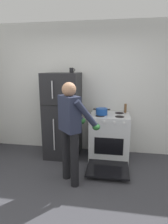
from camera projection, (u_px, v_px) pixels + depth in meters
ground at (67, 209)px, 2.47m from camera, size 8.00×8.00×0.00m
kitchen_wall_back at (88, 89)px, 4.04m from camera, size 6.00×0.10×2.70m
refrigerator at (63, 115)px, 3.86m from camera, size 0.68×0.72×1.70m
stove_range at (109, 137)px, 3.79m from camera, size 0.76×1.22×0.91m
person_cook at (72, 125)px, 2.89m from camera, size 0.65×0.68×1.60m
red_pot at (102, 111)px, 3.66m from camera, size 0.32×0.22×0.12m
coffee_mug at (72, 70)px, 3.67m from camera, size 0.11×0.08×0.10m
pepper_mill at (125, 108)px, 3.82m from camera, size 0.05×0.05×0.18m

